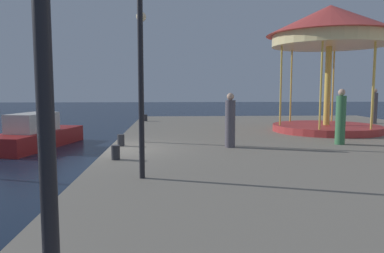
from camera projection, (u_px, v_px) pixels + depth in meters
The scene contains 12 objects.
ground_plane at pixel (109, 172), 12.25m from camera, with size 120.00×120.00×0.00m, color #162338.
quay_dock at pixel (336, 158), 12.63m from camera, with size 15.43×27.38×0.80m, color gray.
motorboat_red at pixel (36, 135), 17.22m from camera, with size 3.11×5.85×1.63m.
carousel at pixel (330, 37), 16.44m from camera, with size 5.60×5.60×5.64m.
lamp_post_mid_promenade at pixel (140, 43), 7.86m from camera, with size 0.36×0.36×4.32m.
lamp_post_far_end at pixel (142, 55), 13.25m from camera, with size 0.36×0.36×4.68m.
bollard_south at pixel (145, 118), 22.05m from camera, with size 0.24×0.24×0.40m, color #2D2D33.
bollard_center at pixel (116, 152), 10.24m from camera, with size 0.24×0.24×0.40m, color #2D2D33.
bollard_north at pixel (121, 140), 12.65m from camera, with size 0.24×0.24×0.40m, color #2D2D33.
person_far_corner at pixel (341, 118), 12.95m from camera, with size 0.34×0.34×1.95m.
person_near_carousel at pixel (230, 122), 12.32m from camera, with size 0.34×0.34×1.82m.
person_mid_promenade at pixel (374, 107), 20.55m from camera, with size 0.34×0.34×1.95m.
Camera 1 is at (2.10, -12.16, 2.79)m, focal length 34.51 mm.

